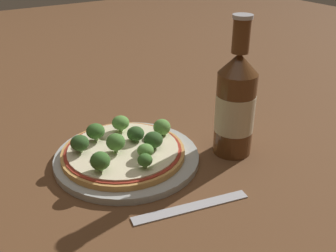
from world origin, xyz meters
name	(u,v)px	position (x,y,z in m)	size (l,w,h in m)	color
ground_plane	(140,160)	(0.00, 0.00, 0.00)	(3.00, 3.00, 0.00)	brown
plate	(127,158)	(-0.01, -0.02, 0.01)	(0.25, 0.25, 0.01)	#B2B7B2
pizza	(123,152)	(-0.01, -0.02, 0.02)	(0.21, 0.21, 0.01)	tan
broccoli_floret_0	(162,127)	(-0.02, 0.06, 0.04)	(0.03, 0.03, 0.03)	#7A9E5B
broccoli_floret_1	(136,134)	(-0.02, 0.01, 0.04)	(0.03, 0.03, 0.03)	#7A9E5B
broccoli_floret_2	(100,161)	(0.03, -0.08, 0.04)	(0.03, 0.03, 0.03)	#7A9E5B
broccoli_floret_3	(145,160)	(0.06, -0.02, 0.04)	(0.02, 0.02, 0.02)	#7A9E5B
broccoli_floret_4	(95,131)	(-0.06, -0.05, 0.04)	(0.03, 0.03, 0.03)	#7A9E5B
broccoli_floret_5	(116,142)	(-0.01, -0.04, 0.04)	(0.03, 0.03, 0.03)	#7A9E5B
broccoli_floret_6	(121,123)	(-0.07, 0.00, 0.04)	(0.03, 0.03, 0.03)	#7A9E5B
broccoli_floret_7	(80,143)	(-0.04, -0.09, 0.04)	(0.03, 0.03, 0.03)	#7A9E5B
broccoli_floret_8	(153,140)	(0.01, 0.02, 0.04)	(0.03, 0.03, 0.03)	#7A9E5B
broccoli_floret_9	(145,150)	(0.04, -0.01, 0.04)	(0.03, 0.03, 0.02)	#7A9E5B
beer_bottle	(235,104)	(0.06, 0.15, 0.09)	(0.07, 0.07, 0.24)	#563319
fork	(190,207)	(0.15, 0.00, 0.00)	(0.05, 0.18, 0.00)	#B2B2B7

